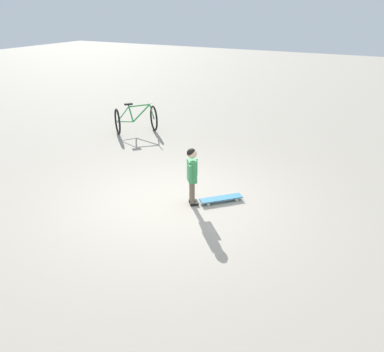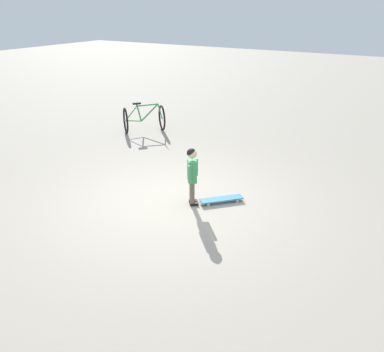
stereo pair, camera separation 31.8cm
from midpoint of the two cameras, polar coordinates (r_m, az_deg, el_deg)
ground_plane at (r=7.33m, az=-4.41°, el=-3.85°), size 50.00×50.00×0.00m
child_person at (r=7.00m, az=-1.29°, el=0.79°), size 0.27×0.40×1.06m
skateboard at (r=7.35m, az=2.91°, el=-3.20°), size 0.68×0.71×0.07m
bicycle_near at (r=11.36m, az=-8.74°, el=7.97°), size 1.24×1.27×0.85m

